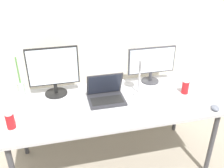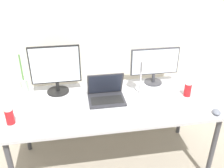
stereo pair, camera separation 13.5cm
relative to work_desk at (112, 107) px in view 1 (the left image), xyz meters
The scene contains 13 objects.
ground_plane 0.68m from the work_desk, ahead, with size 16.00×16.00×0.00m, color gray.
wall_back 0.85m from the work_desk, 90.00° to the left, with size 7.00×0.08×2.60m, color silver.
work_desk is the anchor object (origin of this frame).
monitor_left 0.63m from the work_desk, 151.52° to the left, with size 0.46×0.21×0.46m.
monitor_center 0.62m from the work_desk, 31.27° to the left, with size 0.49×0.18×0.37m.
laptop_silver 0.13m from the work_desk, 132.13° to the left, with size 0.33×0.25×0.25m.
keyboard_main 0.26m from the work_desk, 80.25° to the right, with size 0.37×0.14×0.02m, color white.
keyboard_aux 0.44m from the work_desk, 153.78° to the right, with size 0.40×0.13×0.02m, color #B2B2B7.
mouse_by_keyboard 0.89m from the work_desk, 22.13° to the right, with size 0.06×0.09×0.04m, color slate.
soda_can_near_keyboard 0.72m from the work_desk, ahead, with size 0.07×0.07×0.13m.
soda_can_by_laptop 0.87m from the work_desk, 167.61° to the right, with size 0.07×0.07×0.13m.
bamboo_vase 0.86m from the work_desk, 158.42° to the left, with size 0.06×0.06×0.38m.
desk_lamp 0.47m from the work_desk, ahead, with size 0.11×0.18×0.48m.
Camera 1 is at (-0.45, -1.86, 1.94)m, focal length 40.00 mm.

